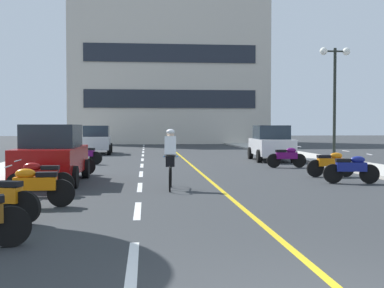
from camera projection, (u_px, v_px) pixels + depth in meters
name	position (u px, v px, depth m)	size (l,w,h in m)	color
ground_plane	(181.00, 161.00, 25.50)	(140.00, 140.00, 0.00)	#2D3033
curb_left	(50.00, 157.00, 27.81)	(2.40, 72.00, 0.12)	#B7B2A8
curb_right	(300.00, 155.00, 29.15)	(2.40, 72.00, 0.12)	#B7B2A8
lane_dash_0	(133.00, 262.00, 6.40)	(0.14, 2.20, 0.01)	silver
lane_dash_1	(138.00, 210.00, 10.38)	(0.14, 2.20, 0.01)	silver
lane_dash_2	(140.00, 187.00, 14.36)	(0.14, 2.20, 0.01)	silver
lane_dash_3	(141.00, 174.00, 18.34)	(0.14, 2.20, 0.01)	silver
lane_dash_4	(142.00, 166.00, 22.32)	(0.14, 2.20, 0.01)	silver
lane_dash_5	(142.00, 160.00, 26.30)	(0.14, 2.20, 0.01)	silver
lane_dash_6	(143.00, 155.00, 30.28)	(0.14, 2.20, 0.01)	silver
lane_dash_7	(143.00, 152.00, 34.26)	(0.14, 2.20, 0.01)	silver
lane_dash_8	(143.00, 149.00, 38.24)	(0.14, 2.20, 0.01)	silver
lane_dash_9	(144.00, 147.00, 42.22)	(0.14, 2.20, 0.01)	silver
lane_dash_10	(144.00, 145.00, 46.20)	(0.14, 2.20, 0.01)	silver
lane_dash_11	(144.00, 144.00, 50.18)	(0.14, 2.20, 0.01)	silver
centre_line_yellow	(182.00, 157.00, 28.50)	(0.12, 66.00, 0.01)	gold
office_building	(169.00, 74.00, 53.84)	(20.35, 9.50, 15.07)	beige
street_lamp_mid	(335.00, 79.00, 23.23)	(1.46, 0.36, 5.35)	black
parked_car_near	(52.00, 154.00, 15.41)	(1.93, 4.20, 1.82)	black
parked_car_mid	(271.00, 143.00, 25.55)	(2.11, 4.29, 1.82)	black
parked_car_far	(97.00, 140.00, 32.02)	(2.04, 4.26, 1.82)	black
motorcycle_2	(34.00, 186.00, 10.76)	(1.70, 0.60, 0.92)	black
motorcycle_3	(40.00, 177.00, 12.54)	(1.70, 0.60, 0.92)	black
motorcycle_4	(352.00, 168.00, 15.27)	(1.69, 0.60, 0.92)	black
motorcycle_5	(331.00, 163.00, 17.30)	(1.70, 0.60, 0.92)	black
motorcycle_6	(71.00, 162.00, 17.93)	(1.70, 0.60, 0.92)	black
motorcycle_7	(287.00, 157.00, 21.21)	(1.70, 0.60, 0.92)	black
motorcycle_8	(84.00, 154.00, 23.06)	(1.66, 0.75, 0.92)	black
cyclist_rider	(170.00, 158.00, 13.90)	(0.42, 1.77, 1.71)	black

